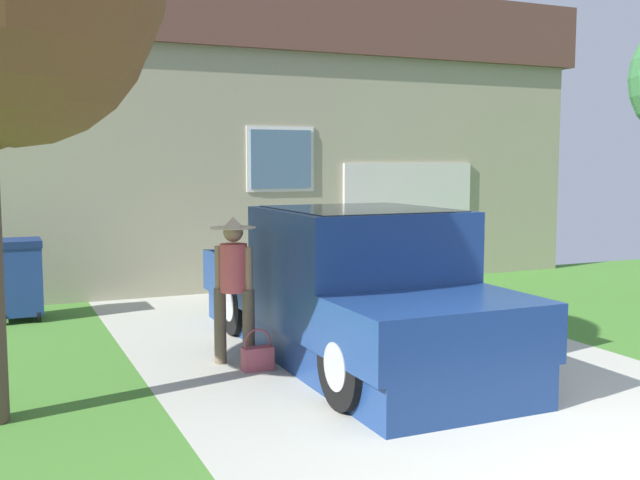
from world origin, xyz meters
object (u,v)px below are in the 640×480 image
person_with_hat (234,278)px  pickup_truck (357,294)px  wheeled_trash_bin (19,277)px  house_with_garage (257,140)px  handbag (258,357)px

person_with_hat → pickup_truck: bearing=23.6°
pickup_truck → wheeled_trash_bin: size_ratio=4.63×
pickup_truck → house_with_garage: (1.67, 8.17, 1.92)m
person_with_hat → house_with_garage: 8.51m
house_with_garage → person_with_hat: bearing=-110.9°
pickup_truck → person_with_hat: (-1.29, 0.39, 0.20)m
handbag → wheeled_trash_bin: wheeled_trash_bin is taller
handbag → house_with_garage: house_with_garage is taller
house_with_garage → wheeled_trash_bin: (-5.02, -4.33, -2.06)m
wheeled_trash_bin → person_with_hat: bearing=-59.3°
handbag → house_with_garage: 8.95m
person_with_hat → house_with_garage: size_ratio=0.14×
pickup_truck → wheeled_trash_bin: pickup_truck is taller
person_with_hat → wheeled_trash_bin: size_ratio=1.43×
handbag → house_with_garage: (2.81, 8.11, 2.53)m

